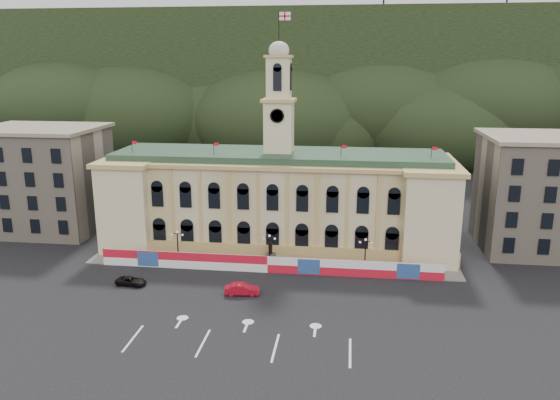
# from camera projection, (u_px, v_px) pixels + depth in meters

# --- Properties ---
(ground) EXTENTS (260.00, 260.00, 0.00)m
(ground) POSITION_uv_depth(u_px,v_px,m) (249.00, 320.00, 64.93)
(ground) COLOR black
(ground) RESTS_ON ground
(lane_markings) EXTENTS (26.00, 10.00, 0.02)m
(lane_markings) POSITION_uv_depth(u_px,v_px,m) (241.00, 341.00, 60.13)
(lane_markings) COLOR white
(lane_markings) RESTS_ON ground
(hill_ridge) EXTENTS (230.00, 80.00, 64.00)m
(hill_ridge) POSITION_uv_depth(u_px,v_px,m) (316.00, 92.00, 177.14)
(hill_ridge) COLOR black
(hill_ridge) RESTS_ON ground
(city_hall) EXTENTS (56.20, 17.60, 37.10)m
(city_hall) POSITION_uv_depth(u_px,v_px,m) (279.00, 199.00, 89.49)
(city_hall) COLOR beige
(city_hall) RESTS_ON ground
(side_building_left) EXTENTS (21.00, 17.00, 18.60)m
(side_building_left) POSITION_uv_depth(u_px,v_px,m) (43.00, 179.00, 97.56)
(side_building_left) COLOR tan
(side_building_left) RESTS_ON ground
(side_building_right) EXTENTS (21.00, 17.00, 18.60)m
(side_building_right) POSITION_uv_depth(u_px,v_px,m) (548.00, 193.00, 87.00)
(side_building_right) COLOR tan
(side_building_right) RESTS_ON ground
(hoarding_fence) EXTENTS (50.00, 0.44, 2.50)m
(hoarding_fence) POSITION_uv_depth(u_px,v_px,m) (268.00, 264.00, 79.08)
(hoarding_fence) COLOR red
(hoarding_fence) RESTS_ON ground
(pavement) EXTENTS (56.00, 5.50, 0.16)m
(pavement) POSITION_uv_depth(u_px,v_px,m) (270.00, 265.00, 81.95)
(pavement) COLOR slate
(pavement) RESTS_ON ground
(statue) EXTENTS (1.40, 1.40, 3.72)m
(statue) POSITION_uv_depth(u_px,v_px,m) (270.00, 258.00, 81.92)
(statue) COLOR #595651
(statue) RESTS_ON ground
(lamp_left) EXTENTS (1.96, 0.44, 5.15)m
(lamp_left) POSITION_uv_depth(u_px,v_px,m) (178.00, 244.00, 82.20)
(lamp_left) COLOR black
(lamp_left) RESTS_ON ground
(lamp_center) EXTENTS (1.96, 0.44, 5.15)m
(lamp_center) POSITION_uv_depth(u_px,v_px,m) (269.00, 248.00, 80.48)
(lamp_center) COLOR black
(lamp_center) RESTS_ON ground
(lamp_right) EXTENTS (1.96, 0.44, 5.15)m
(lamp_right) POSITION_uv_depth(u_px,v_px,m) (365.00, 252.00, 78.76)
(lamp_right) COLOR black
(lamp_right) RESTS_ON ground
(red_sedan) EXTENTS (2.72, 4.98, 1.51)m
(red_sedan) POSITION_uv_depth(u_px,v_px,m) (242.00, 289.00, 71.75)
(red_sedan) COLOR #A60B1C
(red_sedan) RESTS_ON ground
(black_suv) EXTENTS (2.74, 4.58, 1.17)m
(black_suv) POSITION_uv_depth(u_px,v_px,m) (131.00, 281.00, 74.80)
(black_suv) COLOR black
(black_suv) RESTS_ON ground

